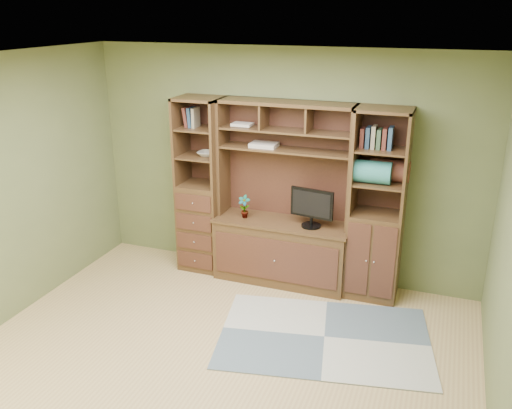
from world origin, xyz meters
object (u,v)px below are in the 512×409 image
at_px(left_tower, 201,186).
at_px(right_tower, 377,206).
at_px(monitor, 312,201).
at_px(center_hutch, 282,196).

xyz_separation_m(left_tower, right_tower, (2.02, 0.00, 0.00)).
bearing_deg(left_tower, monitor, -3.20).
relative_size(left_tower, right_tower, 1.00).
distance_m(right_tower, monitor, 0.69).
xyz_separation_m(center_hutch, monitor, (0.34, -0.03, 0.00)).
distance_m(center_hutch, left_tower, 1.00).
bearing_deg(right_tower, monitor, -173.72).
bearing_deg(monitor, left_tower, -174.72).
xyz_separation_m(right_tower, monitor, (-0.68, -0.07, 0.00)).
relative_size(center_hutch, monitor, 3.47).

